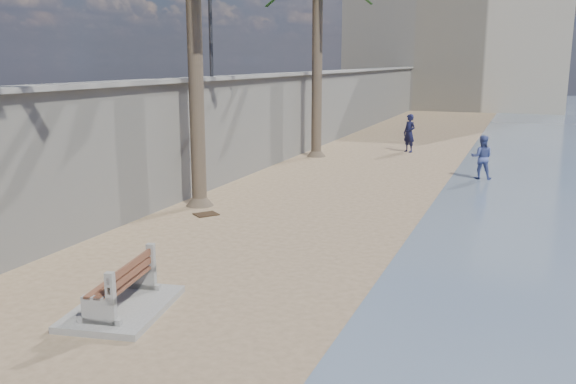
# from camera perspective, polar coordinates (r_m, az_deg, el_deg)

# --- Properties ---
(seawall) EXTENTS (0.45, 70.00, 3.50)m
(seawall) POSITION_cam_1_polar(r_m,az_deg,el_deg) (27.38, 0.87, 7.25)
(seawall) COLOR gray
(seawall) RESTS_ON ground_plane
(wall_cap) EXTENTS (0.80, 70.00, 0.12)m
(wall_cap) POSITION_cam_1_polar(r_m,az_deg,el_deg) (27.29, 0.88, 11.02)
(wall_cap) COLOR gray
(wall_cap) RESTS_ON seawall
(end_building) EXTENTS (18.00, 12.00, 14.00)m
(end_building) POSITION_cam_1_polar(r_m,az_deg,el_deg) (57.95, 15.69, 14.62)
(end_building) COLOR #B7AA93
(end_building) RESTS_ON ground_plane
(bench_far) EXTENTS (1.77, 2.31, 0.87)m
(bench_far) POSITION_cam_1_polar(r_m,az_deg,el_deg) (10.63, -15.31, -8.80)
(bench_far) COLOR gray
(bench_far) RESTS_ON ground_plane
(person_a) EXTENTS (0.87, 0.80, 1.99)m
(person_a) POSITION_cam_1_polar(r_m,az_deg,el_deg) (28.45, 11.29, 5.68)
(person_a) COLOR #121434
(person_a) RESTS_ON ground_plane
(person_b) EXTENTS (0.88, 0.71, 1.72)m
(person_b) POSITION_cam_1_polar(r_m,az_deg,el_deg) (22.52, 17.69, 3.33)
(person_b) COLOR #475494
(person_b) RESTS_ON ground_plane
(debris_c) EXTENTS (0.74, 0.77, 0.03)m
(debris_c) POSITION_cam_1_polar(r_m,az_deg,el_deg) (16.74, -7.67, -2.08)
(debris_c) COLOR #382616
(debris_c) RESTS_ON ground_plane
(debris_d) EXTENTS (0.59, 0.51, 0.03)m
(debris_d) POSITION_cam_1_polar(r_m,az_deg,el_deg) (12.21, -14.61, -7.82)
(debris_d) COLOR #382616
(debris_d) RESTS_ON ground_plane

